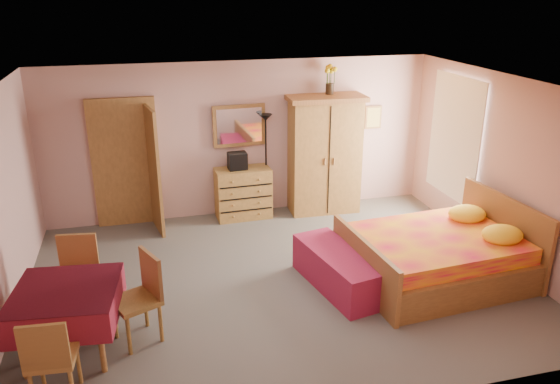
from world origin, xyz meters
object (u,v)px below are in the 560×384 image
object	(u,v)px
stereo	(237,161)
bed	(436,243)
chair_west	(6,323)
bench	(338,270)
dining_table	(70,321)
wardrobe	(324,155)
chair_south	(53,356)
chest_of_drawers	(243,193)
chair_east	(135,300)
sunflower_vase	(330,79)
wall_mirror	(239,126)
chair_north	(77,281)
floor_lamp	(266,165)

from	to	relation	value
stereo	bed	bearing A→B (deg)	-51.36
bed	chair_west	size ratio (longest dim) A/B	2.62
bench	dining_table	xyz separation A→B (m)	(-3.22, -0.56, 0.13)
bed	chair_west	xyz separation A→B (m)	(-5.18, -0.42, -0.09)
wardrobe	chair_south	bearing A→B (deg)	-133.70
chest_of_drawers	chair_east	distance (m)	3.60
dining_table	chair_south	bearing A→B (deg)	-96.03
stereo	sunflower_vase	size ratio (longest dim) A/B	0.62
chest_of_drawers	stereo	xyz separation A→B (m)	(-0.08, 0.01, 0.57)
wall_mirror	chair_north	size ratio (longest dim) A/B	0.88
chair_north	chair_west	xyz separation A→B (m)	(-0.65, -0.61, -0.07)
wardrobe	bed	distance (m)	2.80
stereo	chair_west	world-z (taller)	stereo
chair_north	wardrobe	bearing A→B (deg)	-138.70
chest_of_drawers	stereo	distance (m)	0.58
floor_lamp	sunflower_vase	distance (m)	1.77
dining_table	bed	bearing A→B (deg)	5.83
floor_lamp	wall_mirror	bearing A→B (deg)	167.70
wall_mirror	chair_north	xyz separation A→B (m)	(-2.45, -2.72, -1.05)
chest_of_drawers	dining_table	size ratio (longest dim) A/B	0.87
floor_lamp	chair_north	world-z (taller)	floor_lamp
wall_mirror	chest_of_drawers	bearing A→B (deg)	-93.48
wardrobe	sunflower_vase	world-z (taller)	sunflower_vase
dining_table	chair_south	size ratio (longest dim) A/B	1.12
wall_mirror	chair_south	bearing A→B (deg)	-125.49
bed	bench	distance (m)	1.37
sunflower_vase	stereo	bearing A→B (deg)	-177.82
floor_lamp	wardrobe	bearing A→B (deg)	-8.56
dining_table	chair_north	distance (m)	0.67
chest_of_drawers	dining_table	xyz separation A→B (m)	(-2.48, -3.17, -0.05)
chair_south	floor_lamp	bearing A→B (deg)	57.90
wardrobe	dining_table	bearing A→B (deg)	-138.91
floor_lamp	chair_north	size ratio (longest dim) A/B	1.74
stereo	chair_east	world-z (taller)	stereo
chair_west	sunflower_vase	bearing A→B (deg)	114.95
chest_of_drawers	bed	bearing A→B (deg)	-54.14
floor_lamp	sunflower_vase	world-z (taller)	sunflower_vase
wall_mirror	bench	size ratio (longest dim) A/B	0.59
wall_mirror	wardrobe	world-z (taller)	wardrobe
stereo	bed	distance (m)	3.51
bed	chair_south	world-z (taller)	bed
chest_of_drawers	bed	world-z (taller)	bed
dining_table	chair_south	xyz separation A→B (m)	(-0.07, -0.70, 0.09)
stereo	wardrobe	distance (m)	1.50
stereo	chair_north	bearing A→B (deg)	-133.19
floor_lamp	bed	world-z (taller)	floor_lamp
chest_of_drawers	dining_table	bearing A→B (deg)	-129.83
bench	stereo	bearing A→B (deg)	107.63
bed	dining_table	xyz separation A→B (m)	(-4.56, -0.47, -0.13)
wall_mirror	bench	bearing A→B (deg)	-78.59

